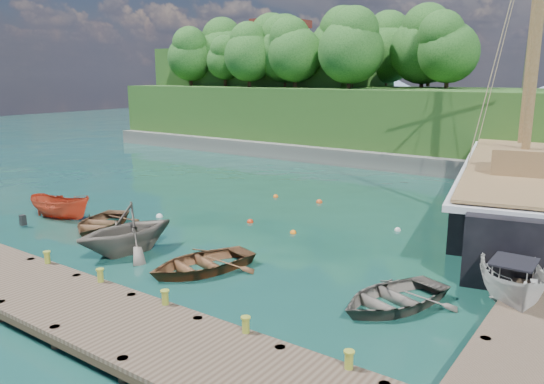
{
  "coord_description": "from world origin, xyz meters",
  "views": [
    {
      "loc": [
        12.92,
        -15.08,
        7.2
      ],
      "look_at": [
        -0.59,
        3.97,
        2.0
      ],
      "focal_mm": 35.0,
      "sensor_mm": 36.0,
      "label": 1
    }
  ],
  "objects": [
    {
      "name": "bollard_0",
      "position": [
        -4.0,
        -5.1,
        0.0
      ],
      "size": [
        0.26,
        0.26,
        0.45
      ],
      "primitive_type": "cylinder",
      "color": "olive",
      "rests_on": "ground"
    },
    {
      "name": "bollard_2",
      "position": [
        2.0,
        -5.1,
        0.0
      ],
      "size": [
        0.26,
        0.26,
        0.45
      ],
      "primitive_type": "cylinder",
      "color": "olive",
      "rests_on": "ground"
    },
    {
      "name": "rowboat_0",
      "position": [
        -7.81,
        0.01,
        0.0
      ],
      "size": [
        4.35,
        4.87,
        0.83
      ],
      "primitive_type": "imported",
      "rotation": [
        0.0,
        0.0,
        0.46
      ],
      "color": "brown",
      "rests_on": "ground"
    },
    {
      "name": "rowboat_2",
      "position": [
        -0.09,
        -1.33,
        0.0
      ],
      "size": [
        4.13,
        4.91,
        0.87
      ],
      "primitive_type": "imported",
      "rotation": [
        0.0,
        0.0,
        -0.31
      ],
      "color": "brown",
      "rests_on": "ground"
    },
    {
      "name": "mooring_buoy_0",
      "position": [
        -7.07,
        3.07,
        0.0
      ],
      "size": [
        0.35,
        0.35,
        0.35
      ],
      "primitive_type": "sphere",
      "color": "white",
      "rests_on": "ground"
    },
    {
      "name": "headland",
      "position": [
        -12.88,
        31.36,
        5.54
      ],
      "size": [
        51.0,
        19.31,
        12.9
      ],
      "color": "#474744",
      "rests_on": "ground"
    },
    {
      "name": "mooring_buoy_5",
      "position": [
        -1.94,
        10.56,
        0.0
      ],
      "size": [
        0.37,
        0.37,
        0.37
      ],
      "primitive_type": "sphere",
      "color": "#D04E1B",
      "rests_on": "ground"
    },
    {
      "name": "mooring_buoy_3",
      "position": [
        3.9,
        7.87,
        0.0
      ],
      "size": [
        0.29,
        0.29,
        0.29
      ],
      "primitive_type": "sphere",
      "color": "silver",
      "rests_on": "ground"
    },
    {
      "name": "rowboat_1",
      "position": [
        -4.02,
        -1.54,
        0.0
      ],
      "size": [
        4.33,
        4.79,
        2.22
      ],
      "primitive_type": "imported",
      "rotation": [
        0.0,
        0.0,
        -0.18
      ],
      "color": "#6A6156",
      "rests_on": "ground"
    },
    {
      "name": "motorboat_orange",
      "position": [
        -10.95,
        0.01,
        0.0
      ],
      "size": [
        3.85,
        2.13,
        1.41
      ],
      "primitive_type": "imported",
      "rotation": [
        0.0,
        0.0,
        1.79
      ],
      "color": "#C84426",
      "rests_on": "ground"
    },
    {
      "name": "mooring_buoy_1",
      "position": [
        -2.63,
        4.97,
        0.0
      ],
      "size": [
        0.32,
        0.32,
        0.32
      ],
      "primitive_type": "sphere",
      "color": "red",
      "rests_on": "ground"
    },
    {
      "name": "dock_near",
      "position": [
        2.0,
        -6.5,
        0.43
      ],
      "size": [
        20.0,
        3.2,
        1.1
      ],
      "color": "#463528",
      "rests_on": "ground"
    },
    {
      "name": "schooner",
      "position": [
        7.8,
        14.4,
        1.21
      ],
      "size": [
        9.63,
        29.09,
        21.82
      ],
      "rotation": [
        0.0,
        0.0,
        0.2
      ],
      "color": "black",
      "rests_on": "ground"
    },
    {
      "name": "mooring_buoy_4",
      "position": [
        -4.79,
        10.28,
        0.0
      ],
      "size": [
        0.3,
        0.3,
        0.3
      ],
      "primitive_type": "sphere",
      "color": "orange",
      "rests_on": "ground"
    },
    {
      "name": "ground",
      "position": [
        0.0,
        0.0,
        0.0
      ],
      "size": [
        160.0,
        160.0,
        0.0
      ],
      "primitive_type": "plane",
      "color": "#123B2A",
      "rests_on": "ground"
    },
    {
      "name": "cabin_boat_white",
      "position": [
        10.0,
        2.24,
        0.0
      ],
      "size": [
        3.38,
        5.19,
        1.88
      ],
      "primitive_type": "imported",
      "rotation": [
        0.0,
        0.0,
        0.35
      ],
      "color": "silver",
      "rests_on": "ground"
    },
    {
      "name": "rowboat_3",
      "position": [
        7.0,
        -0.12,
        0.0
      ],
      "size": [
        4.2,
        4.88,
        0.85
      ],
      "primitive_type": "imported",
      "rotation": [
        0.0,
        0.0,
        -0.36
      ],
      "color": "#5A534B",
      "rests_on": "ground"
    },
    {
      "name": "bollard_1",
      "position": [
        -1.0,
        -5.1,
        0.0
      ],
      "size": [
        0.26,
        0.26,
        0.45
      ],
      "primitive_type": "cylinder",
      "color": "olive",
      "rests_on": "ground"
    },
    {
      "name": "bollard_3",
      "position": [
        5.0,
        -5.1,
        0.0
      ],
      "size": [
        0.26,
        0.26,
        0.45
      ],
      "primitive_type": "cylinder",
      "color": "olive",
      "rests_on": "ground"
    },
    {
      "name": "mooring_buoy_2",
      "position": [
        0.12,
        4.67,
        0.0
      ],
      "size": [
        0.3,
        0.3,
        0.3
      ],
      "primitive_type": "sphere",
      "color": "orange",
      "rests_on": "ground"
    }
  ]
}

